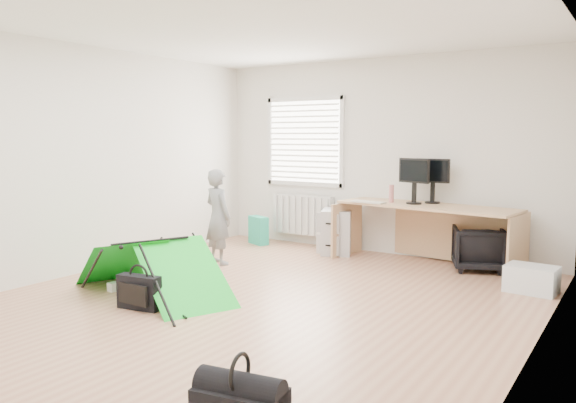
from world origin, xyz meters
The scene contains 17 objects.
ground centered at (0.00, 0.00, 0.00)m, with size 5.50×5.50×0.00m, color tan.
back_wall centered at (0.00, 2.75, 1.35)m, with size 5.00×0.02×2.70m, color silver.
window centered at (-1.20, 2.71, 1.55)m, with size 1.20×0.06×1.20m, color silver.
radiator centered at (-1.20, 2.67, 0.45)m, with size 1.00×0.12×0.60m, color silver.
desk centered at (0.83, 2.34, 0.39)m, with size 2.26×0.72×0.77m, color tan.
filing_cabinet centered at (-0.45, 2.36, 0.31)m, with size 0.40×0.53×0.62m, color #A9ABAF.
monitor_left centered at (0.66, 2.35, 0.98)m, with size 0.45×0.10×0.43m, color black.
monitor_right centered at (0.83, 2.54, 0.98)m, with size 0.44×0.10×0.42m, color black.
keyboard centered at (0.12, 2.14, 0.78)m, with size 0.45×0.15×0.02m, color beige.
thermos centered at (0.35, 2.35, 0.89)m, with size 0.06×0.06×0.23m, color #BB696A.
office_chair centered at (1.47, 2.40, 0.27)m, with size 0.58×0.59×0.54m, color black.
person centered at (-1.42, 0.95, 0.61)m, with size 0.44×0.29×1.22m, color gray.
kite centered at (-1.06, -0.54, 0.28)m, with size 1.84×0.81×0.57m, color #12C526, non-canonical shape.
storage_crate centered at (2.20, 1.71, 0.14)m, with size 0.50×0.35×0.28m, color white.
tote_bag centered at (-1.77, 2.31, 0.21)m, with size 0.36×0.16×0.42m, color #23A682.
laptop_bag centered at (-0.82, -0.93, 0.16)m, with size 0.43×0.13×0.33m, color black.
white_box centered at (-1.52, -0.65, 0.05)m, with size 0.09×0.09×0.09m, color silver.
Camera 1 is at (3.17, -4.51, 1.63)m, focal length 35.00 mm.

